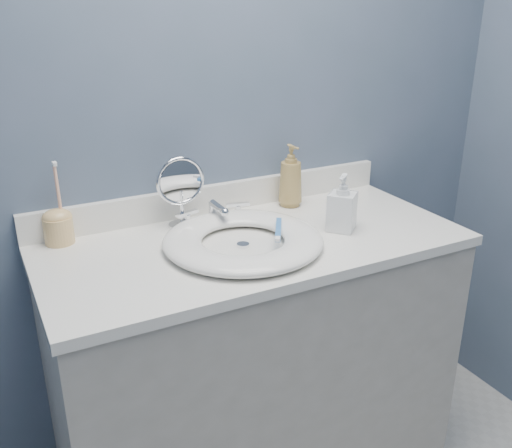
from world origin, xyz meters
TOP-DOWN VIEW (x-y plane):
  - back_wall at (0.00, 1.25)m, footprint 2.20×0.02m
  - vanity_cabinet at (0.00, 0.97)m, footprint 1.20×0.55m
  - countertop at (0.00, 0.97)m, footprint 1.22×0.57m
  - backsplash at (0.00, 1.24)m, footprint 1.22×0.02m
  - basin at (-0.05, 0.94)m, footprint 0.45×0.45m
  - drain at (-0.05, 0.94)m, footprint 0.04×0.04m
  - faucet at (-0.05, 1.14)m, footprint 0.25×0.13m
  - makeup_mirror at (-0.15, 1.16)m, footprint 0.15×0.08m
  - soap_bottle_amber at (0.24, 1.17)m, footprint 0.08×0.08m
  - soap_bottle_clear at (0.27, 0.92)m, footprint 0.11×0.11m
  - toothbrush_holder at (-0.50, 1.21)m, footprint 0.08×0.08m
  - toothbrush_lying at (0.04, 0.91)m, footprint 0.10×0.16m

SIDE VIEW (x-z plane):
  - vanity_cabinet at x=0.00m, z-range 0.00..0.85m
  - countertop at x=0.00m, z-range 0.85..0.88m
  - drain at x=-0.05m, z-range 0.88..0.89m
  - basin at x=-0.05m, z-range 0.88..0.92m
  - faucet at x=-0.05m, z-range 0.87..0.95m
  - toothbrush_lying at x=0.04m, z-range 0.92..0.93m
  - backsplash at x=0.00m, z-range 0.88..0.97m
  - toothbrush_holder at x=-0.50m, z-range 0.82..1.05m
  - soap_bottle_clear at x=0.27m, z-range 0.88..1.05m
  - soap_bottle_amber at x=0.24m, z-range 0.88..1.09m
  - makeup_mirror at x=-0.15m, z-range 0.89..1.11m
  - back_wall at x=0.00m, z-range 0.00..2.40m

